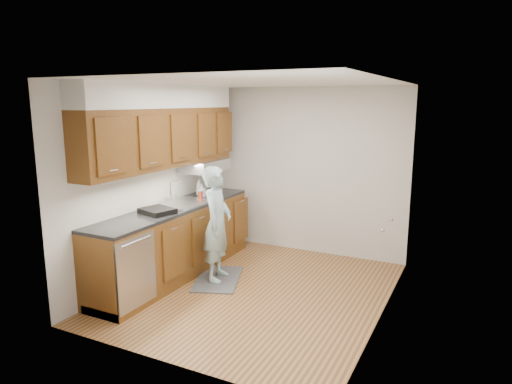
% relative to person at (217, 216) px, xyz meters
% --- Properties ---
extents(floor, '(3.50, 3.50, 0.00)m').
position_rel_person_xyz_m(floor, '(0.62, -0.11, -0.85)').
color(floor, olive).
rests_on(floor, ground).
extents(ceiling, '(3.50, 3.50, 0.00)m').
position_rel_person_xyz_m(ceiling, '(0.62, -0.11, 1.65)').
color(ceiling, white).
rests_on(ceiling, wall_left).
extents(wall_left, '(0.02, 3.50, 2.50)m').
position_rel_person_xyz_m(wall_left, '(-0.88, -0.11, 0.40)').
color(wall_left, beige).
rests_on(wall_left, floor).
extents(wall_right, '(0.02, 3.50, 2.50)m').
position_rel_person_xyz_m(wall_right, '(2.12, -0.11, 0.40)').
color(wall_right, beige).
rests_on(wall_right, floor).
extents(wall_back, '(3.00, 0.02, 2.50)m').
position_rel_person_xyz_m(wall_back, '(0.62, 1.64, 0.40)').
color(wall_back, beige).
rests_on(wall_back, floor).
extents(counter, '(0.64, 2.80, 1.30)m').
position_rel_person_xyz_m(counter, '(-0.58, -0.11, -0.36)').
color(counter, brown).
rests_on(counter, floor).
extents(upper_cabinets, '(0.47, 2.80, 1.21)m').
position_rel_person_xyz_m(upper_cabinets, '(-0.71, -0.07, 1.10)').
color(upper_cabinets, brown).
rests_on(upper_cabinets, wall_left).
extents(closet_door, '(0.02, 1.22, 2.05)m').
position_rel_person_xyz_m(closet_door, '(2.11, 0.19, 0.17)').
color(closet_door, silver).
rests_on(closet_door, wall_right).
extents(floor_mat, '(0.82, 1.05, 0.02)m').
position_rel_person_xyz_m(floor_mat, '(0.00, 0.00, -0.84)').
color(floor_mat, '#5B5B5E').
rests_on(floor_mat, floor).
extents(person, '(0.52, 0.67, 1.67)m').
position_rel_person_xyz_m(person, '(0.00, 0.00, 0.00)').
color(person, '#97B4B7').
rests_on(person, floor_mat).
extents(soap_bottle_a, '(0.11, 0.11, 0.24)m').
position_rel_person_xyz_m(soap_bottle_a, '(-0.71, 0.68, 0.21)').
color(soap_bottle_a, silver).
rests_on(soap_bottle_a, counter).
extents(soap_bottle_b, '(0.08, 0.08, 0.18)m').
position_rel_person_xyz_m(soap_bottle_b, '(-0.61, 0.60, 0.18)').
color(soap_bottle_b, silver).
rests_on(soap_bottle_b, counter).
extents(soda_can, '(0.08, 0.08, 0.12)m').
position_rel_person_xyz_m(soda_can, '(-0.49, 0.38, 0.15)').
color(soda_can, '#AA351D').
rests_on(soda_can, counter).
extents(dish_rack, '(0.47, 0.43, 0.06)m').
position_rel_person_xyz_m(dish_rack, '(-0.55, -0.49, 0.12)').
color(dish_rack, black).
rests_on(dish_rack, counter).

